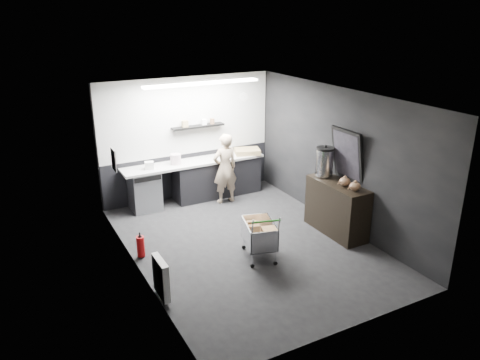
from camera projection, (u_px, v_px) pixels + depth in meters
floor at (247, 244)px, 8.56m from camera, size 5.50×5.50×0.00m
ceiling at (248, 97)px, 7.63m from camera, size 5.50×5.50×0.00m
wall_back at (188, 138)px, 10.37m from camera, size 5.50×0.00×5.50m
wall_front at (354, 240)px, 5.82m from camera, size 5.50×0.00×5.50m
wall_left at (134, 195)px, 7.21m from camera, size 0.00×5.50×5.50m
wall_right at (338, 158)px, 8.98m from camera, size 0.00×5.50×5.50m
kitchen_wall_panel at (187, 116)px, 10.18m from camera, size 3.95×0.02×1.70m
dado_panel at (189, 174)px, 10.65m from camera, size 3.95×0.02×1.00m
floating_shelf at (198, 126)px, 10.26m from camera, size 1.20×0.22×0.04m
wall_clock at (244, 97)px, 10.69m from camera, size 0.20×0.03×0.20m
poster at (114, 160)px, 8.23m from camera, size 0.02×0.30×0.40m
poster_red_band at (114, 156)px, 8.21m from camera, size 0.02×0.22×0.10m
radiator at (161, 278)px, 6.84m from camera, size 0.10×0.50×0.60m
ceiling_strip at (202, 83)px, 9.17m from camera, size 2.40×0.20×0.04m
prep_counter at (200, 179)px, 10.47m from camera, size 3.20×0.61×0.90m
person at (225, 169)px, 10.16m from camera, size 0.58×0.38×1.56m
shopping_cart at (259, 235)px, 7.97m from camera, size 0.68×0.94×0.89m
sideboard at (336, 201)px, 8.83m from camera, size 0.57×1.34×2.00m
fire_extinguisher at (141, 246)px, 8.04m from camera, size 0.14×0.14×0.45m
cardboard_box at (247, 151)px, 10.77m from camera, size 0.67×0.58×0.11m
pink_tub at (176, 159)px, 10.03m from camera, size 0.23×0.23×0.23m
white_container at (149, 165)px, 9.73m from camera, size 0.21×0.18×0.16m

